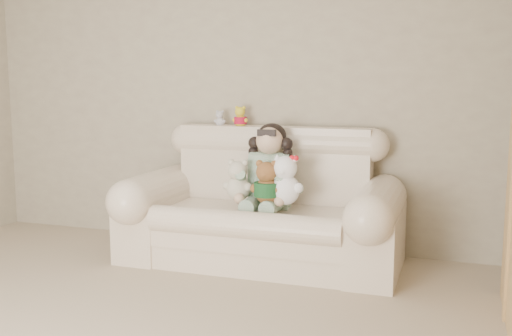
{
  "coord_description": "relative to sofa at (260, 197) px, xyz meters",
  "views": [
    {
      "loc": [
        1.89,
        -2.23,
        1.38
      ],
      "look_at": [
        0.48,
        1.9,
        0.75
      ],
      "focal_mm": 41.86,
      "sensor_mm": 36.0,
      "label": 1
    }
  ],
  "objects": [
    {
      "name": "seated_child",
      "position": [
        0.05,
        0.08,
        0.24
      ],
      "size": [
        0.44,
        0.52,
        0.66
      ],
      "primitive_type": null,
      "rotation": [
        0.0,
        0.0,
        0.1
      ],
      "color": "#2C683E",
      "rests_on": "sofa"
    },
    {
      "name": "cream_teddy",
      "position": [
        -0.14,
        -0.1,
        0.17
      ],
      "size": [
        0.27,
        0.23,
        0.36
      ],
      "primitive_type": null,
      "rotation": [
        0.0,
        0.0,
        0.22
      ],
      "color": "beige",
      "rests_on": "sofa"
    },
    {
      "name": "white_cat",
      "position": [
        0.23,
        -0.13,
        0.2
      ],
      "size": [
        0.28,
        0.22,
        0.43
      ],
      "primitive_type": null,
      "rotation": [
        0.0,
        0.0,
        0.02
      ],
      "color": "white",
      "rests_on": "sofa"
    },
    {
      "name": "yellow_mini_bear",
      "position": [
        -0.29,
        0.35,
        0.6
      ],
      "size": [
        0.15,
        0.12,
        0.21
      ],
      "primitive_type": null,
      "rotation": [
        0.0,
        0.0,
        -0.17
      ],
      "color": "yellow",
      "rests_on": "sofa"
    },
    {
      "name": "grey_mini_plush",
      "position": [
        -0.47,
        0.36,
        0.58
      ],
      "size": [
        0.12,
        0.11,
        0.16
      ],
      "primitive_type": null,
      "rotation": [
        0.0,
        0.0,
        -0.33
      ],
      "color": "silver",
      "rests_on": "sofa"
    },
    {
      "name": "wall_back",
      "position": [
        -0.48,
        0.5,
        0.78
      ],
      "size": [
        4.5,
        0.0,
        4.5
      ],
      "primitive_type": "plane",
      "rotation": [
        1.57,
        0.0,
        0.0
      ],
      "color": "#AEA58A",
      "rests_on": "ground"
    },
    {
      "name": "sofa",
      "position": [
        0.0,
        0.0,
        0.0
      ],
      "size": [
        2.1,
        0.95,
        1.03
      ],
      "primitive_type": null,
      "color": "#FEE6CC",
      "rests_on": "floor"
    },
    {
      "name": "brown_teddy",
      "position": [
        0.1,
        -0.16,
        0.17
      ],
      "size": [
        0.29,
        0.25,
        0.38
      ],
      "primitive_type": null,
      "rotation": [
        0.0,
        0.0,
        -0.31
      ],
      "color": "brown",
      "rests_on": "sofa"
    }
  ]
}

